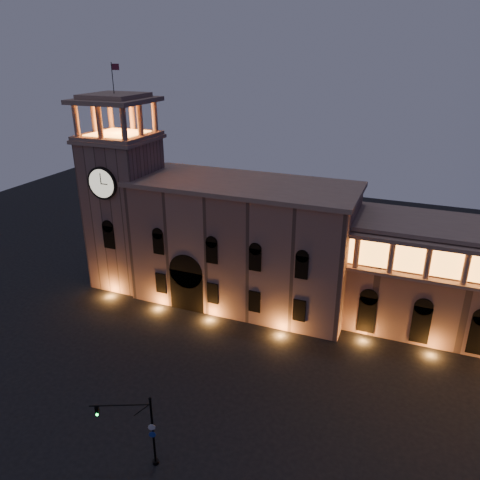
{
  "coord_description": "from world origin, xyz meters",
  "views": [
    {
      "loc": [
        19.95,
        -34.28,
        34.1
      ],
      "look_at": [
        -0.07,
        16.0,
        11.85
      ],
      "focal_mm": 35.0,
      "sensor_mm": 36.0,
      "label": 1
    }
  ],
  "objects": [
    {
      "name": "government_building",
      "position": [
        -2.08,
        21.93,
        8.77
      ],
      "size": [
        30.8,
        12.8,
        17.6
      ],
      "color": "#876358",
      "rests_on": "ground"
    },
    {
      "name": "clock_tower",
      "position": [
        -20.5,
        20.98,
        12.5
      ],
      "size": [
        9.8,
        9.8,
        32.4
      ],
      "color": "#876358",
      "rests_on": "ground"
    },
    {
      "name": "ground",
      "position": [
        0.0,
        0.0,
        0.0
      ],
      "size": [
        160.0,
        160.0,
        0.0
      ],
      "primitive_type": "plane",
      "color": "black",
      "rests_on": "ground"
    },
    {
      "name": "traffic_light",
      "position": [
        0.79,
        -8.79,
        3.86
      ],
      "size": [
        4.97,
        2.39,
        7.35
      ],
      "rotation": [
        0.0,
        0.0,
        0.42
      ],
      "color": "black",
      "rests_on": "ground"
    }
  ]
}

